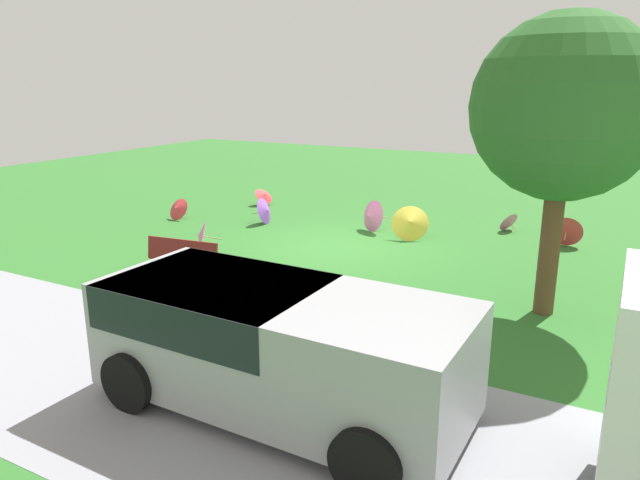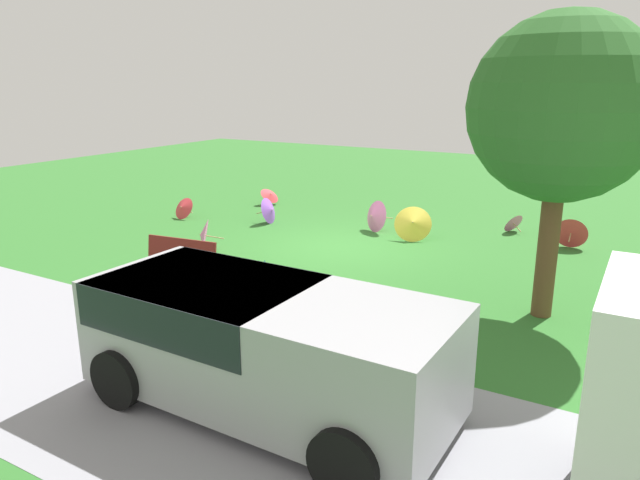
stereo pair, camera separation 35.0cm
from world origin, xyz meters
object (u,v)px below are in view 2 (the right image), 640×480
at_px(parasol_pink_2, 203,235).
at_px(parasol_teal_0, 258,277).
at_px(parasol_pink_3, 512,222).
at_px(parasol_red_2, 571,232).
at_px(parasol_yellow_1, 413,223).
at_px(shade_tree, 563,109).
at_px(van_dark, 256,337).
at_px(parasol_pink_1, 374,216).
at_px(parasol_purple_0, 270,210).
at_px(park_bench, 186,258).
at_px(parasol_red_1, 183,208).
at_px(parasol_red_0, 270,195).

xyz_separation_m(parasol_pink_2, parasol_teal_0, (-2.85, 1.72, -0.05)).
bearing_deg(parasol_pink_3, parasol_red_2, 151.95).
bearing_deg(parasol_pink_3, parasol_yellow_1, 46.16).
bearing_deg(shade_tree, parasol_pink_2, -0.73).
distance_m(van_dark, shade_tree, 6.07).
height_order(parasol_pink_3, parasol_yellow_1, parasol_yellow_1).
height_order(parasol_pink_1, parasol_pink_3, parasol_pink_1).
xyz_separation_m(parasol_pink_2, parasol_pink_3, (-6.01, -5.52, -0.12)).
height_order(van_dark, parasol_purple_0, van_dark).
distance_m(van_dark, parasol_pink_1, 8.95).
relative_size(shade_tree, parasol_pink_2, 6.35).
distance_m(van_dark, park_bench, 5.16).
distance_m(parasol_teal_0, parasol_yellow_1, 5.26).
relative_size(parasol_pink_2, parasol_yellow_1, 0.73).
relative_size(van_dark, parasol_teal_0, 6.44).
distance_m(parasol_pink_1, parasol_pink_3, 3.72).
xyz_separation_m(parasol_pink_2, parasol_red_1, (2.77, -2.30, -0.07)).
height_order(van_dark, parasol_red_0, van_dark).
distance_m(parasol_teal_0, parasol_red_2, 7.96).
bearing_deg(parasol_red_0, parasol_red_1, 69.00).
distance_m(parasol_red_1, parasol_yellow_1, 6.85).
distance_m(parasol_purple_0, parasol_red_2, 7.93).
xyz_separation_m(parasol_pink_2, parasol_red_2, (-7.57, -4.68, 0.00)).
xyz_separation_m(parasol_red_0, parasol_teal_0, (-4.51, 6.94, 0.01)).
relative_size(parasol_pink_3, parasol_purple_0, 0.87).
bearing_deg(shade_tree, parasol_red_1, -12.87).
height_order(shade_tree, parasol_yellow_1, shade_tree).
distance_m(park_bench, parasol_red_1, 5.62).
distance_m(parasol_pink_3, parasol_yellow_1, 2.93).
bearing_deg(parasol_teal_0, parasol_red_0, -56.98).
relative_size(parasol_pink_3, parasol_red_2, 0.87).
bearing_deg(van_dark, shade_tree, -118.17).
relative_size(van_dark, parasol_red_1, 6.28).
distance_m(van_dark, parasol_yellow_1, 8.43).
bearing_deg(parasol_red_1, park_bench, 133.49).
bearing_deg(parasol_pink_1, parasol_teal_0, 90.86).
bearing_deg(parasol_red_1, shade_tree, 167.13).
distance_m(shade_tree, parasol_yellow_1, 5.98).
relative_size(parasol_teal_0, parasol_red_1, 0.98).
relative_size(shade_tree, parasol_teal_0, 7.01).
distance_m(parasol_pink_2, parasol_red_1, 3.61).
bearing_deg(parasol_red_2, parasol_pink_1, 11.72).
bearing_deg(shade_tree, van_dark, 61.83).
distance_m(parasol_purple_0, parasol_red_1, 2.70).
relative_size(park_bench, parasol_red_0, 2.33).
relative_size(parasol_pink_2, parasol_purple_0, 1.00).
distance_m(parasol_pink_3, parasol_teal_0, 7.90).
relative_size(park_bench, parasol_yellow_1, 1.51).
distance_m(parasol_pink_1, parasol_red_0, 4.68).
bearing_deg(parasol_pink_2, park_bench, 121.65).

